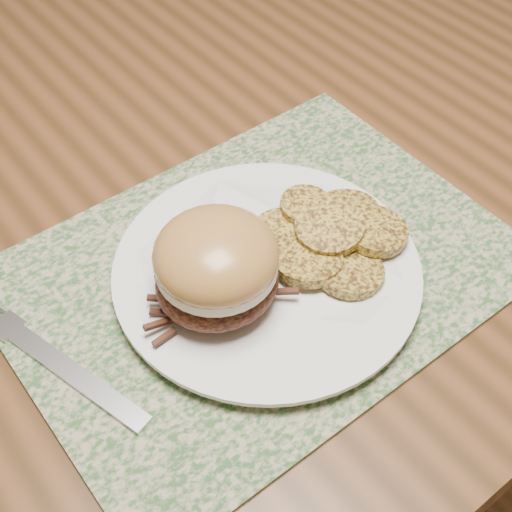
{
  "coord_description": "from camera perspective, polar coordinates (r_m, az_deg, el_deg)",
  "views": [
    {
      "loc": [
        -0.4,
        -0.51,
        1.26
      ],
      "look_at": [
        -0.15,
        -0.19,
        0.79
      ],
      "focal_mm": 50.0,
      "sensor_mm": 36.0,
      "label": 1
    }
  ],
  "objects": [
    {
      "name": "ground",
      "position": [
        1.41,
        0.24,
        -13.65
      ],
      "size": [
        3.5,
        3.5,
        0.0
      ],
      "primitive_type": "plane",
      "color": "brown",
      "rests_on": "ground"
    },
    {
      "name": "pork_sandwich",
      "position": [
        0.58,
        -3.18,
        -0.79
      ],
      "size": [
        0.13,
        0.12,
        0.08
      ],
      "rotation": [
        0.0,
        0.0,
        0.21
      ],
      "color": "black",
      "rests_on": "dinner_plate"
    },
    {
      "name": "dinner_plate",
      "position": [
        0.64,
        0.87,
        -1.31
      ],
      "size": [
        0.26,
        0.26,
        0.02
      ],
      "primitive_type": "cylinder",
      "color": "white",
      "rests_on": "placemat"
    },
    {
      "name": "placemat",
      "position": [
        0.65,
        0.26,
        -1.19
      ],
      "size": [
        0.45,
        0.33,
        0.0
      ],
      "primitive_type": "cube",
      "color": "#32562C",
      "rests_on": "dining_table"
    },
    {
      "name": "dining_table",
      "position": [
        0.87,
        0.38,
        6.98
      ],
      "size": [
        1.5,
        0.9,
        0.75
      ],
      "color": "brown",
      "rests_on": "ground"
    },
    {
      "name": "roasted_potatoes",
      "position": [
        0.65,
        5.94,
        1.64
      ],
      "size": [
        0.16,
        0.15,
        0.03
      ],
      "color": "#B08F33",
      "rests_on": "dinner_plate"
    },
    {
      "name": "fork",
      "position": [
        0.62,
        -16.13,
        -7.8
      ],
      "size": [
        0.08,
        0.21,
        0.0
      ],
      "rotation": [
        0.0,
        0.0,
        0.28
      ],
      "color": "silver",
      "rests_on": "placemat"
    }
  ]
}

